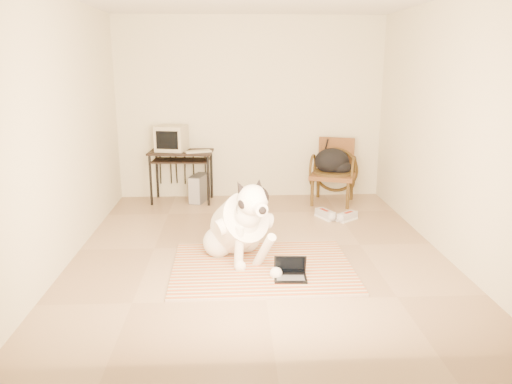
{
  "coord_description": "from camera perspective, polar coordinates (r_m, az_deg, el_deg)",
  "views": [
    {
      "loc": [
        -0.29,
        -5.32,
        2.03
      ],
      "look_at": [
        -0.04,
        -0.29,
        0.72
      ],
      "focal_mm": 35.0,
      "sensor_mm": 36.0,
      "label": 1
    }
  ],
  "objects": [
    {
      "name": "dog",
      "position": [
        5.19,
        -1.91,
        -3.89
      ],
      "size": [
        0.79,
        1.18,
        0.97
      ],
      "color": "white",
      "rests_on": "rug"
    },
    {
      "name": "laptop",
      "position": [
        4.86,
        3.94,
        -9.16
      ],
      "size": [
        0.32,
        0.24,
        0.22
      ],
      "color": "black",
      "rests_on": "rug"
    },
    {
      "name": "wall_front",
      "position": [
        3.16,
        2.48,
        2.12
      ],
      "size": [
        4.5,
        0.0,
        4.5
      ],
      "primitive_type": "plane",
      "rotation": [
        -1.57,
        0.0,
        0.0
      ],
      "color": "beige",
      "rests_on": "floor"
    },
    {
      "name": "crt_monitor",
      "position": [
        7.46,
        -9.63,
        6.08
      ],
      "size": [
        0.49,
        0.47,
        0.37
      ],
      "color": "#BDB294",
      "rests_on": "computer_desk"
    },
    {
      "name": "rattan_chair",
      "position": [
        7.47,
        8.86,
        2.39
      ],
      "size": [
        0.78,
        0.77,
        0.94
      ],
      "color": "brown",
      "rests_on": "floor"
    },
    {
      "name": "rug",
      "position": [
        5.13,
        0.73,
        -8.58
      ],
      "size": [
        1.83,
        1.41,
        0.02
      ],
      "color": "#CE4E21",
      "rests_on": "floor"
    },
    {
      "name": "pc_tower",
      "position": [
        7.51,
        -6.5,
        0.44
      ],
      "size": [
        0.3,
        0.47,
        0.4
      ],
      "color": "#505052",
      "rests_on": "floor"
    },
    {
      "name": "computer_desk",
      "position": [
        7.44,
        -8.56,
        3.82
      ],
      "size": [
        0.96,
        0.58,
        0.77
      ],
      "color": "black",
      "rests_on": "floor"
    },
    {
      "name": "floor",
      "position": [
        5.7,
        0.25,
        -6.25
      ],
      "size": [
        4.5,
        4.5,
        0.0
      ],
      "primitive_type": "plane",
      "color": "tan",
      "rests_on": "ground"
    },
    {
      "name": "sneaker_right",
      "position": [
        6.72,
        10.39,
        -2.8
      ],
      "size": [
        0.32,
        0.29,
        0.11
      ],
      "color": "white",
      "rests_on": "floor"
    },
    {
      "name": "wall_right",
      "position": [
        5.83,
        20.44,
        6.99
      ],
      "size": [
        0.0,
        4.5,
        4.5
      ],
      "primitive_type": "plane",
      "rotation": [
        1.57,
        0.0,
        -1.57
      ],
      "color": "beige",
      "rests_on": "floor"
    },
    {
      "name": "desk_keyboard",
      "position": [
        7.29,
        -6.64,
        4.62
      ],
      "size": [
        0.4,
        0.25,
        0.02
      ],
      "primitive_type": "cube",
      "rotation": [
        0.0,
        0.0,
        0.33
      ],
      "color": "#BDB294",
      "rests_on": "computer_desk"
    },
    {
      "name": "wall_left",
      "position": [
        5.63,
        -20.66,
        6.73
      ],
      "size": [
        0.0,
        4.5,
        4.5
      ],
      "primitive_type": "plane",
      "rotation": [
        1.57,
        0.0,
        1.57
      ],
      "color": "beige",
      "rests_on": "floor"
    },
    {
      "name": "wall_back",
      "position": [
        7.61,
        -0.67,
        9.48
      ],
      "size": [
        4.5,
        0.0,
        4.5
      ],
      "primitive_type": "plane",
      "rotation": [
        1.57,
        0.0,
        0.0
      ],
      "color": "beige",
      "rests_on": "floor"
    },
    {
      "name": "sneaker_left",
      "position": [
        6.76,
        7.91,
        -2.58
      ],
      "size": [
        0.25,
        0.35,
        0.11
      ],
      "color": "white",
      "rests_on": "floor"
    },
    {
      "name": "backpack",
      "position": [
        7.43,
        8.85,
        3.4
      ],
      "size": [
        0.53,
        0.42,
        0.38
      ],
      "color": "black",
      "rests_on": "rattan_chair"
    }
  ]
}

